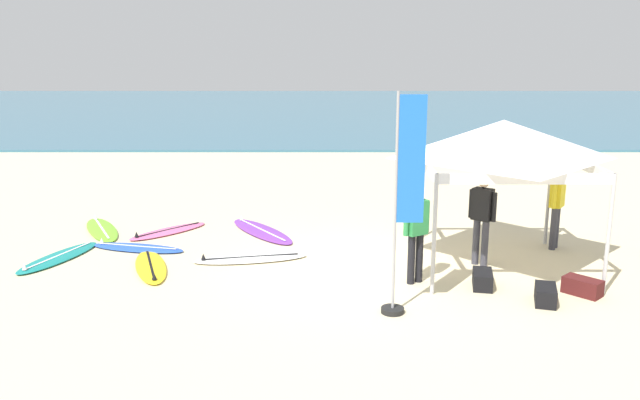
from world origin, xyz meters
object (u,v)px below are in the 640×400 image
gear_bag_by_pole (580,286)px  surfboard_purple (259,231)px  surfboard_lime (99,230)px  gear_bag_near_tent (543,294)px  gear_bag_on_sand (480,279)px  surfboard_blue (135,248)px  person_black (480,214)px  person_yellow (554,201)px  person_green (414,228)px  surfboard_yellow (148,267)px  surfboard_pink (166,231)px  banner_flag (400,214)px  canopy_tent (500,140)px  surfboard_teal (55,258)px

gear_bag_by_pole → surfboard_purple: bearing=146.7°
surfboard_lime → gear_bag_near_tent: (8.52, -4.22, 0.10)m
gear_bag_on_sand → gear_bag_by_pole: bearing=-12.3°
surfboard_blue → person_black: person_black is taller
gear_bag_near_tent → surfboard_lime: bearing=153.7°
person_black → person_yellow: bearing=30.5°
person_green → person_yellow: bearing=32.5°
surfboard_blue → person_black: 6.87m
person_yellow → person_black: bearing=-149.5°
surfboard_yellow → surfboard_blue: (-0.57, 1.17, 0.00)m
surfboard_blue → gear_bag_near_tent: (7.34, -2.85, 0.10)m
person_black → surfboard_pink: bearing=161.1°
person_green → person_black: bearing=34.9°
surfboard_blue → person_black: (6.73, -0.96, 0.95)m
surfboard_pink → surfboard_yellow: (0.23, -2.40, -0.00)m
surfboard_yellow → banner_flag: (4.39, -2.07, 1.54)m
surfboard_purple → gear_bag_near_tent: (4.92, -4.09, 0.10)m
banner_flag → gear_bag_on_sand: (1.55, 1.10, -1.43)m
person_yellow → person_black: same height
person_green → surfboard_purple: bearing=133.1°
person_black → gear_bag_by_pole: person_black is taller
surfboard_pink → canopy_tent: bearing=-18.8°
surfboard_teal → person_green: bearing=-10.8°
surfboard_blue → surfboard_pink: bearing=74.5°
banner_flag → surfboard_lime: bearing=143.1°
surfboard_lime → person_green: size_ratio=1.29×
canopy_tent → surfboard_lime: 8.85m
person_yellow → banner_flag: 4.88m
gear_bag_on_sand → surfboard_pink: bearing=151.3°
banner_flag → gear_bag_on_sand: banner_flag is taller
person_yellow → gear_bag_by_pole: size_ratio=2.85×
surfboard_lime → surfboard_teal: size_ratio=1.00×
surfboard_lime → surfboard_purple: (3.60, -0.13, -0.00)m
surfboard_purple → gear_bag_on_sand: (4.08, -3.38, 0.10)m
surfboard_teal → banner_flag: size_ratio=0.64×
surfboard_lime → gear_bag_on_sand: gear_bag_on_sand is taller
surfboard_teal → person_yellow: bearing=4.0°
surfboard_lime → surfboard_pink: bearing=-5.2°
gear_bag_by_pole → person_yellow: bearing=80.8°
surfboard_lime → person_black: size_ratio=1.29×
surfboard_purple → surfboard_teal: (-3.79, -1.86, 0.00)m
banner_flag → gear_bag_by_pole: size_ratio=5.67×
canopy_tent → surfboard_teal: size_ratio=1.35×
banner_flag → gear_bag_near_tent: (2.38, 0.39, -1.43)m
surfboard_yellow → surfboard_lime: (-1.74, 2.54, -0.00)m
surfboard_teal → person_yellow: 9.94m
surfboard_lime → surfboard_blue: 1.81m
surfboard_teal → gear_bag_by_pole: (9.45, -1.86, 0.10)m
surfboard_pink → person_yellow: (8.15, -1.16, 0.95)m
person_yellow → person_green: 3.70m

